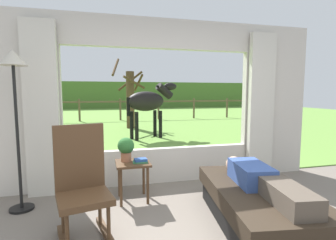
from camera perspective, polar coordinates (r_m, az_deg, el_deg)
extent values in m
cube|color=beige|center=(4.13, -30.26, 3.03)|extent=(1.15, 0.12, 2.55)
cube|color=beige|center=(4.92, 22.13, 3.77)|extent=(1.15, 0.12, 2.55)
cube|color=beige|center=(4.22, -1.56, -9.87)|extent=(2.90, 0.12, 0.55)
cube|color=beige|center=(4.16, -1.64, 18.44)|extent=(2.90, 0.12, 0.45)
cube|color=beige|center=(3.91, -26.05, 2.02)|extent=(0.44, 0.10, 2.40)
cube|color=beige|center=(4.62, 19.77, 2.80)|extent=(0.44, 0.10, 2.40)
cube|color=olive|center=(14.96, -10.77, 0.49)|extent=(36.00, 21.68, 0.02)
cube|color=#4B6E2F|center=(24.72, -12.23, 5.38)|extent=(36.00, 2.00, 2.40)
cube|color=black|center=(3.14, 19.02, -19.02)|extent=(1.05, 1.67, 0.24)
cube|color=#2D2319|center=(3.06, 19.16, -15.45)|extent=(1.14, 1.81, 0.18)
cube|color=#334C8C|center=(3.11, 17.76, -11.13)|extent=(0.42, 0.64, 0.22)
cube|color=#4C4238|center=(2.66, 24.75, -14.83)|extent=(0.38, 0.71, 0.18)
sphere|color=tan|center=(3.43, 14.31, -9.41)|extent=(0.20, 0.20, 0.20)
cube|color=#4C331E|center=(2.68, -17.95, -16.04)|extent=(0.58, 0.58, 0.06)
cube|color=#4C331E|center=(2.77, -18.90, -7.92)|extent=(0.48, 0.17, 0.68)
cube|color=#4C331E|center=(2.89, -13.39, -23.21)|extent=(0.21, 0.68, 0.06)
cylinder|color=#4C331E|center=(2.58, -21.33, -22.06)|extent=(0.04, 0.04, 0.38)
cylinder|color=#4C331E|center=(2.63, -12.95, -21.20)|extent=(0.04, 0.04, 0.38)
cylinder|color=#4C331E|center=(2.90, -22.13, -18.80)|extent=(0.04, 0.04, 0.38)
cylinder|color=#4C331E|center=(2.95, -14.79, -18.13)|extent=(0.04, 0.04, 0.38)
cube|color=#4C331E|center=(3.50, -7.78, -9.37)|extent=(0.44, 0.44, 0.03)
cylinder|color=#4C331E|center=(3.41, -10.31, -14.46)|extent=(0.04, 0.04, 0.49)
cylinder|color=#4C331E|center=(3.44, -4.48, -14.15)|extent=(0.04, 0.04, 0.49)
cylinder|color=#4C331E|center=(3.73, -10.68, -12.65)|extent=(0.04, 0.04, 0.49)
cylinder|color=#4C331E|center=(3.76, -5.38, -12.40)|extent=(0.04, 0.04, 0.49)
cylinder|color=#9E6042|center=(3.53, -9.21, -8.00)|extent=(0.14, 0.14, 0.12)
sphere|color=#2D6B2D|center=(3.50, -9.25, -5.62)|extent=(0.22, 0.22, 0.22)
cube|color=#337247|center=(3.46, -6.11, -9.12)|extent=(0.21, 0.16, 0.02)
cube|color=#23478C|center=(3.45, -6.06, -8.69)|extent=(0.17, 0.13, 0.03)
cylinder|color=black|center=(3.82, -29.47, -16.58)|extent=(0.28, 0.28, 0.03)
cylinder|color=black|center=(3.59, -30.18, -3.75)|extent=(0.04, 0.04, 1.75)
cone|color=beige|center=(3.56, -31.02, 11.71)|extent=(0.32, 0.32, 0.18)
ellipsoid|color=black|center=(7.96, -4.86, 4.14)|extent=(1.36, 0.97, 0.60)
cylinder|color=black|center=(8.32, -0.82, 6.39)|extent=(0.65, 0.46, 0.53)
ellipsoid|color=black|center=(8.46, 0.53, 7.39)|extent=(0.52, 0.36, 0.24)
cube|color=black|center=(8.27, -1.28, 6.59)|extent=(0.43, 0.23, 0.32)
cylinder|color=black|center=(7.67, -8.71, 2.90)|extent=(0.13, 0.13, 0.55)
cylinder|color=black|center=(8.37, -2.90, -0.74)|extent=(0.11, 0.11, 0.85)
cylinder|color=black|center=(8.10, -1.68, -0.95)|extent=(0.11, 0.11, 0.85)
cylinder|color=black|center=(7.95, -8.01, -1.15)|extent=(0.11, 0.11, 0.85)
cylinder|color=black|center=(7.67, -6.90, -1.39)|extent=(0.11, 0.11, 0.85)
cylinder|color=#4C3823|center=(10.40, -8.29, 4.38)|extent=(0.32, 0.32, 2.24)
cylinder|color=#47331E|center=(10.83, -8.30, 8.50)|extent=(1.03, 0.22, 0.83)
cylinder|color=#47331E|center=(10.10, -7.46, 8.22)|extent=(0.89, 0.41, 0.51)
cylinder|color=#47331E|center=(10.52, -6.51, 8.15)|extent=(0.29, 0.88, 0.65)
cylinder|color=#47331E|center=(10.51, -11.46, 11.41)|extent=(0.39, 1.43, 0.82)
cylinder|color=brown|center=(13.84, -27.21, 1.81)|extent=(0.10, 0.10, 1.10)
cylinder|color=brown|center=(13.53, -18.93, 2.07)|extent=(0.10, 0.10, 1.10)
cylinder|color=brown|center=(13.51, -10.45, 2.29)|extent=(0.10, 0.10, 1.10)
cylinder|color=brown|center=(13.79, -2.12, 2.46)|extent=(0.10, 0.10, 1.10)
cylinder|color=brown|center=(14.34, 5.72, 2.58)|extent=(0.10, 0.10, 1.10)
cylinder|color=brown|center=(15.14, 12.86, 2.64)|extent=(0.10, 0.10, 1.10)
cylinder|color=brown|center=(16.15, 19.20, 2.66)|extent=(0.10, 0.10, 1.10)
cube|color=brown|center=(13.49, -10.48, 3.99)|extent=(16.00, 0.06, 0.08)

